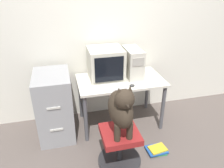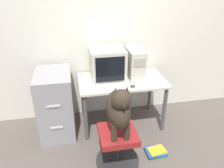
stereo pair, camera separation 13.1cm
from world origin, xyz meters
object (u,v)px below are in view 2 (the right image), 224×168
pc_tower (135,63)px  book_stack_floor (156,152)px  filing_cabinet (56,104)px  keyboard (109,88)px  crt_monitor (107,63)px  dog (119,108)px  office_chair (118,147)px

pc_tower → book_stack_floor: pc_tower is taller
filing_cabinet → keyboard: bearing=-15.6°
crt_monitor → filing_cabinet: 0.86m
crt_monitor → dog: 0.87m
crt_monitor → keyboard: 0.38m
keyboard → dog: size_ratio=0.73×
book_stack_floor → filing_cabinet: bearing=150.4°
pc_tower → book_stack_floor: (0.09, -0.77, -0.87)m
dog → crt_monitor: bearing=87.9°
crt_monitor → pc_tower: 0.37m
keyboard → office_chair: 0.71m
pc_tower → keyboard: size_ratio=0.96×
crt_monitor → office_chair: crt_monitor is taller
pc_tower → office_chair: bearing=-116.3°
pc_tower → keyboard: pc_tower is taller
pc_tower → dog: bearing=-115.6°
pc_tower → dog: size_ratio=0.70×
filing_cabinet → office_chair: bearing=-46.1°
pc_tower → office_chair: size_ratio=0.85×
office_chair → book_stack_floor: (0.49, 0.04, -0.20)m
keyboard → office_chair: (0.00, -0.52, -0.49)m
office_chair → crt_monitor: bearing=87.8°
office_chair → dog: bearing=-90.0°
office_chair → pc_tower: bearing=63.7°
office_chair → book_stack_floor: office_chair is taller
keyboard → filing_cabinet: 0.75m
crt_monitor → dog: (-0.03, -0.86, -0.15)m
pc_tower → filing_cabinet: bearing=-174.4°
crt_monitor → dog: size_ratio=0.74×
pc_tower → dog: (-0.40, -0.84, -0.14)m
crt_monitor → office_chair: size_ratio=0.90×
crt_monitor → book_stack_floor: crt_monitor is taller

